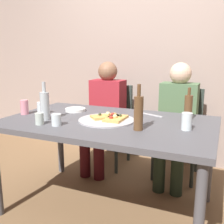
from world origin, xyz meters
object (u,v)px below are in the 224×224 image
at_px(dining_table, 107,129).
at_px(wine_glass, 39,119).
at_px(tumbler_near, 187,121).
at_px(guest_in_beanie, 177,118).
at_px(beer_bottle, 188,107).
at_px(guest_in_sweater, 104,111).
at_px(short_glass, 56,120).
at_px(pizza_slice_last, 106,116).
at_px(plate_stack, 75,110).
at_px(table_knife, 151,115).
at_px(pizza_tray, 107,120).
at_px(wine_bottle, 45,105).
at_px(chair_left, 110,119).
at_px(tumbler_far, 42,108).
at_px(pizza_slice_extra, 116,118).
at_px(chair_right, 179,126).
at_px(water_bottle, 139,112).
at_px(soda_can, 24,107).

distance_m(dining_table, wine_glass, 0.52).
height_order(tumbler_near, guest_in_beanie, guest_in_beanie).
bearing_deg(beer_bottle, guest_in_sweater, 154.12).
bearing_deg(tumbler_near, short_glass, -163.32).
height_order(pizza_slice_last, guest_in_sweater, guest_in_sweater).
xyz_separation_m(pizza_slice_last, plate_stack, (-0.38, 0.16, -0.01)).
bearing_deg(plate_stack, table_knife, 9.72).
bearing_deg(pizza_tray, guest_in_beanie, 61.89).
relative_size(wine_bottle, chair_left, 0.33).
bearing_deg(chair_left, plate_stack, 87.20).
height_order(pizza_tray, guest_in_sweater, guest_in_sweater).
bearing_deg(tumbler_far, guest_in_beanie, 36.26).
relative_size(tumbler_far, guest_in_beanie, 0.09).
height_order(pizza_slice_extra, plate_stack, pizza_slice_extra).
distance_m(beer_bottle, tumbler_far, 1.22).
distance_m(table_knife, chair_right, 0.64).
distance_m(pizza_slice_extra, water_bottle, 0.30).
relative_size(pizza_tray, wine_bottle, 1.46).
xyz_separation_m(pizza_slice_extra, short_glass, (-0.34, -0.29, 0.02)).
bearing_deg(pizza_slice_extra, tumbler_far, -178.60).
bearing_deg(beer_bottle, short_glass, -146.00).
bearing_deg(water_bottle, plate_stack, 153.60).
height_order(pizza_slice_last, water_bottle, water_bottle).
height_order(tumbler_near, chair_left, chair_left).
bearing_deg(guest_in_beanie, wine_bottle, 46.68).
relative_size(dining_table, guest_in_sweater, 1.38).
bearing_deg(table_knife, wine_glass, 64.29).
height_order(tumbler_near, short_glass, tumbler_near).
height_order(wine_glass, short_glass, wine_glass).
bearing_deg(tumbler_near, guest_in_sweater, 141.97).
xyz_separation_m(pizza_slice_extra, beer_bottle, (0.50, 0.28, 0.08)).
distance_m(dining_table, table_knife, 0.42).
xyz_separation_m(water_bottle, table_knife, (-0.03, 0.47, -0.12)).
xyz_separation_m(pizza_slice_last, tumbler_far, (-0.59, -0.04, 0.03)).
height_order(guest_in_sweater, guest_in_beanie, same).
xyz_separation_m(pizza_slice_extra, table_knife, (0.20, 0.30, -0.02)).
bearing_deg(pizza_slice_last, tumbler_near, -4.97).
bearing_deg(pizza_slice_last, beer_bottle, 22.82).
xyz_separation_m(pizza_slice_last, soda_can, (-0.71, -0.12, 0.04)).
bearing_deg(dining_table, table_knife, 49.55).
bearing_deg(soda_can, tumbler_far, 30.07).
xyz_separation_m(wine_bottle, beer_bottle, (1.02, 0.46, -0.01)).
height_order(beer_bottle, guest_in_sweater, guest_in_sweater).
xyz_separation_m(pizza_tray, pizza_slice_last, (-0.03, 0.05, 0.02)).
height_order(wine_bottle, guest_in_sweater, guest_in_sweater).
distance_m(pizza_tray, pizza_slice_last, 0.06).
bearing_deg(pizza_tray, wine_bottle, -161.04).
bearing_deg(pizza_slice_last, short_glass, -127.77).
distance_m(pizza_slice_extra, chair_right, 0.98).
relative_size(tumbler_far, wine_glass, 1.17).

